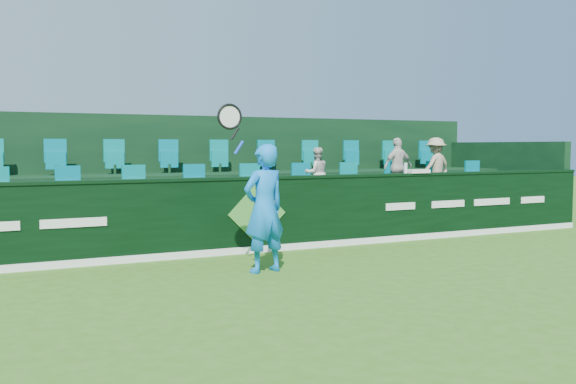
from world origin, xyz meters
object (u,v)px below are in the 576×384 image
tennis_player (264,208)px  towel (417,171)px  spectator_left (317,173)px  spectator_middle (398,167)px  drinks_bottle (406,168)px  spectator_right (436,166)px

tennis_player → towel: size_ratio=5.61×
spectator_left → spectator_middle: size_ratio=0.84×
spectator_middle → drinks_bottle: size_ratio=6.16×
spectator_middle → spectator_right: (1.05, 0.00, 0.01)m
spectator_middle → drinks_bottle: bearing=57.5°
tennis_player → spectator_middle: 5.38m
spectator_right → drinks_bottle: (-1.67, -1.12, 0.01)m
towel → drinks_bottle: bearing=180.0°
spectator_left → spectator_right: bearing=-171.6°
spectator_right → towel: 1.79m
spectator_left → drinks_bottle: size_ratio=5.15×
spectator_middle → drinks_bottle: 1.28m
spectator_right → spectator_middle: bearing=-12.4°
spectator_left → towel: bearing=154.9°
tennis_player → spectator_right: 6.29m
towel → drinks_bottle: drinks_bottle is taller
tennis_player → spectator_left: bearing=49.2°
spectator_left → spectator_middle: (2.04, 0.00, 0.10)m
spectator_left → drinks_bottle: bearing=150.1°
tennis_player → spectator_left: 3.82m
spectator_right → drinks_bottle: spectator_right is taller
tennis_player → spectator_left: tennis_player is taller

